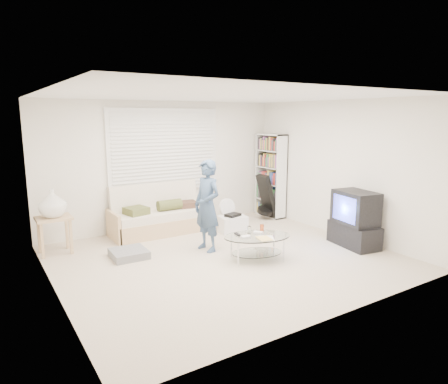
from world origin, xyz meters
TOP-DOWN VIEW (x-y plane):
  - ground at (0.00, 0.00)m, footprint 5.00×5.00m
  - room_shell at (0.00, 0.48)m, footprint 5.02×4.52m
  - window_blinds at (0.00, 2.20)m, footprint 2.32×0.08m
  - futon_sofa at (-0.28, 1.87)m, footprint 1.91×0.77m
  - grey_floor_pillow at (-1.28, 0.85)m, footprint 0.56×0.56m
  - side_table at (-2.22, 1.67)m, footprint 0.54×0.43m
  - bookshelf at (2.32, 1.77)m, footprint 0.29×0.77m
  - guitar_case at (2.08, 1.59)m, footprint 0.40×0.36m
  - floor_fan at (0.97, 1.48)m, footprint 0.36×0.24m
  - storage_bin at (0.91, 1.16)m, footprint 0.56×0.43m
  - tv_unit at (2.20, -0.68)m, footprint 0.61×0.95m
  - coffee_table at (0.37, -0.32)m, footprint 1.20×0.96m
  - standing_person at (-0.05, 0.49)m, footprint 0.45×0.60m

SIDE VIEW (x-z plane):
  - ground at x=0.00m, z-range 0.00..0.00m
  - grey_floor_pillow at x=-1.28m, z-range 0.00..0.12m
  - storage_bin at x=0.91m, z-range -0.02..0.34m
  - futon_sofa at x=-0.28m, z-range -0.16..0.77m
  - coffee_table at x=0.37m, z-range 0.06..0.57m
  - floor_fan at x=0.97m, z-range 0.05..0.65m
  - guitar_case at x=2.08m, z-range -0.05..0.91m
  - tv_unit at x=2.20m, z-range -0.01..0.95m
  - standing_person at x=-0.05m, z-range 0.00..1.52m
  - side_table at x=-2.22m, z-range 0.26..1.33m
  - bookshelf at x=2.32m, z-range 0.00..1.83m
  - window_blinds at x=0.00m, z-range 0.74..2.36m
  - room_shell at x=0.00m, z-range 0.37..2.88m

